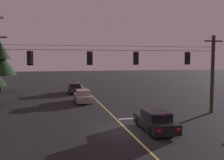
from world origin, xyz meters
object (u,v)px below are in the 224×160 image
at_px(traffic_light_right_inner, 188,58).
at_px(car_waiting_near_lane, 155,121).
at_px(traffic_light_leftmost, 30,58).
at_px(car_oncoming_lead, 83,96).
at_px(traffic_light_centre, 137,58).
at_px(traffic_light_left_inner, 90,58).
at_px(car_oncoming_trailing, 75,88).

distance_m(traffic_light_right_inner, car_waiting_near_lane, 7.80).
distance_m(traffic_light_leftmost, car_oncoming_lead, 10.77).
height_order(traffic_light_leftmost, traffic_light_right_inner, same).
distance_m(traffic_light_leftmost, traffic_light_centre, 8.62).
relative_size(traffic_light_left_inner, car_waiting_near_lane, 0.28).
distance_m(traffic_light_left_inner, traffic_light_right_inner, 8.76).
bearing_deg(car_oncoming_lead, traffic_light_centre, -66.87).
relative_size(car_waiting_near_lane, car_oncoming_lead, 0.98).
height_order(traffic_light_centre, traffic_light_right_inner, same).
height_order(traffic_light_leftmost, car_oncoming_trailing, traffic_light_leftmost).
relative_size(traffic_light_leftmost, car_oncoming_lead, 0.28).
height_order(traffic_light_leftmost, car_oncoming_lead, traffic_light_leftmost).
distance_m(car_waiting_near_lane, car_oncoming_lead, 13.28).
bearing_deg(car_oncoming_trailing, traffic_light_left_inner, -90.10).
bearing_deg(car_oncoming_trailing, traffic_light_right_inner, -62.29).
distance_m(traffic_light_left_inner, traffic_light_centre, 3.96).
distance_m(traffic_light_leftmost, traffic_light_left_inner, 4.66).
xyz_separation_m(traffic_light_centre, car_waiting_near_lane, (-0.02, -4.30, -4.37)).
relative_size(traffic_light_leftmost, traffic_light_centre, 1.00).
bearing_deg(traffic_light_left_inner, traffic_light_centre, 0.00).
height_order(traffic_light_right_inner, car_waiting_near_lane, traffic_light_right_inner).
distance_m(traffic_light_leftmost, car_oncoming_trailing, 17.82).
bearing_deg(traffic_light_right_inner, traffic_light_leftmost, 180.00).
bearing_deg(traffic_light_left_inner, car_waiting_near_lane, -47.54).
distance_m(traffic_light_leftmost, traffic_light_right_inner, 13.42).
distance_m(traffic_light_centre, car_oncoming_trailing, 17.64).
relative_size(traffic_light_centre, traffic_light_right_inner, 1.00).
bearing_deg(traffic_light_right_inner, car_waiting_near_lane, -138.31).
xyz_separation_m(traffic_light_leftmost, car_oncoming_lead, (5.00, 8.48, -4.37)).
height_order(traffic_light_right_inner, car_oncoming_trailing, traffic_light_right_inner).
xyz_separation_m(traffic_light_leftmost, traffic_light_right_inner, (13.42, 0.00, 0.00)).
bearing_deg(traffic_light_right_inner, traffic_light_centre, 180.00).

